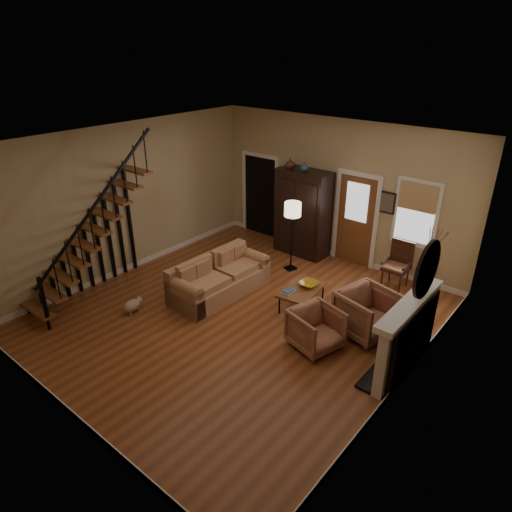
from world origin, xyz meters
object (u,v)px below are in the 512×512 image
Objects in this scene: armoire at (303,213)px; armchair_left at (316,329)px; armchair_right at (367,313)px; floor_lamp at (292,237)px; sofa at (220,277)px; side_chair at (396,266)px; coffee_table at (302,297)px.

armoire is 2.64× the size of armchair_left.
armoire is at bearing 67.04° from armchair_right.
floor_lamp reaches higher than armchair_left.
sofa is at bearing 116.10° from armchair_right.
floor_lamp is at bearing 58.86° from armchair_left.
armoire is 2.61m from side_chair.
sofa reaches higher than coffee_table.
armchair_right is at bearing -80.51° from side_chair.
coffee_table is 1.05× the size of side_chair.
armchair_left is 0.49× the size of floor_lamp.
armchair_left is (0.93, -0.95, 0.16)m from coffee_table.
sofa is 1.98m from floor_lamp.
armchair_right is (2.87, -2.14, -0.62)m from armoire.
coffee_table is 1.34m from armchair_left.
side_chair is (0.16, 2.86, 0.15)m from armchair_left.
side_chair is (1.10, 1.91, 0.31)m from coffee_table.
side_chair is at bearing -4.48° from armoire.
sofa is at bearing -135.86° from side_chair.
coffee_table is 1.34× the size of armchair_left.
armoire reaches higher than armchair_left.
sofa is 2.01× the size of coffee_table.
side_chair is (2.21, 0.72, -0.30)m from floor_lamp.
armchair_left is (2.39, -3.06, -0.69)m from armoire.
side_chair is (-0.32, 1.94, 0.08)m from armchair_right.
side_chair reaches higher than armchair_left.
coffee_table is 2.22m from side_chair.
floor_lamp is 1.59× the size of side_chair.
coffee_table is at bearing -46.76° from floor_lamp.
coffee_table is at bearing 102.44° from armchair_right.
armchair_right is (3.01, 0.66, 0.03)m from sofa.
armoire reaches higher than armchair_right.
armchair_left is 1.04m from armchair_right.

